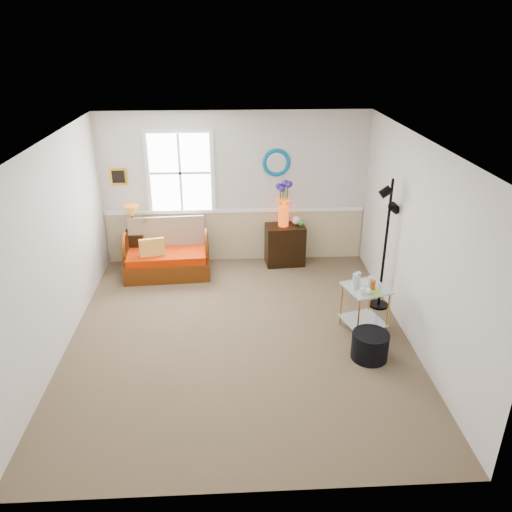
{
  "coord_description": "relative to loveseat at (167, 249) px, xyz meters",
  "views": [
    {
      "loc": [
        -0.08,
        -5.68,
        3.78
      ],
      "look_at": [
        0.24,
        0.27,
        1.06
      ],
      "focal_mm": 35.0,
      "sensor_mm": 36.0,
      "label": 1
    }
  ],
  "objects": [
    {
      "name": "lamp_stand",
      "position": [
        -0.57,
        0.34,
        -0.14
      ],
      "size": [
        0.38,
        0.38,
        0.63
      ],
      "primitive_type": null,
      "rotation": [
        0.0,
        0.0,
        -0.06
      ],
      "color": "black",
      "rests_on": "floor"
    },
    {
      "name": "ottoman",
      "position": [
        2.77,
        -2.5,
        -0.27
      ],
      "size": [
        0.58,
        0.58,
        0.35
      ],
      "primitive_type": "cylinder",
      "rotation": [
        0.0,
        0.0,
        0.32
      ],
      "color": "black",
      "rests_on": "floor"
    },
    {
      "name": "throw_pillow",
      "position": [
        -0.21,
        -0.14,
        0.04
      ],
      "size": [
        0.41,
        0.19,
        0.4
      ],
      "primitive_type": null,
      "rotation": [
        0.0,
        0.0,
        0.22
      ],
      "color": "orange",
      "rests_on": "loveseat"
    },
    {
      "name": "wainscot",
      "position": [
        1.15,
        0.55,
        -0.0
      ],
      "size": [
        4.46,
        0.02,
        0.9
      ],
      "primitive_type": "cube",
      "color": "#C6B483",
      "rests_on": "walls"
    },
    {
      "name": "floor_lamp",
      "position": [
        3.25,
        -1.24,
        0.53
      ],
      "size": [
        0.29,
        0.29,
        1.96
      ],
      "primitive_type": null,
      "rotation": [
        0.0,
        0.0,
        0.04
      ],
      "color": "black",
      "rests_on": "floor"
    },
    {
      "name": "window",
      "position": [
        0.25,
        0.54,
        1.15
      ],
      "size": [
        1.14,
        0.06,
        1.44
      ],
      "primitive_type": null,
      "color": "white",
      "rests_on": "walls"
    },
    {
      "name": "chair_rail",
      "position": [
        1.15,
        0.54,
        0.47
      ],
      "size": [
        4.46,
        0.04,
        0.06
      ],
      "primitive_type": "cube",
      "color": "white",
      "rests_on": "walls"
    },
    {
      "name": "side_table",
      "position": [
        2.84,
        -1.88,
        -0.12
      ],
      "size": [
        0.65,
        0.65,
        0.67
      ],
      "primitive_type": null,
      "rotation": [
        0.0,
        0.0,
        0.29
      ],
      "color": "#C38B31",
      "rests_on": "floor"
    },
    {
      "name": "mirror",
      "position": [
        1.85,
        0.55,
        1.3
      ],
      "size": [
        0.47,
        0.07,
        0.47
      ],
      "primitive_type": "torus",
      "rotation": [
        1.57,
        0.0,
        0.0
      ],
      "color": "#037AAF",
      "rests_on": "walls"
    },
    {
      "name": "ceiling",
      "position": [
        1.15,
        -1.93,
        2.15
      ],
      "size": [
        4.5,
        5.0,
        0.01
      ],
      "primitive_type": "cube",
      "color": "white",
      "rests_on": "walls"
    },
    {
      "name": "flower_vase",
      "position": [
        1.97,
        0.33,
        0.64
      ],
      "size": [
        0.26,
        0.26,
        0.78
      ],
      "primitive_type": null,
      "rotation": [
        0.0,
        0.0,
        -0.17
      ],
      "color": "#E5460D",
      "rests_on": "cabinet"
    },
    {
      "name": "picture",
      "position": [
        -0.77,
        0.55,
        1.1
      ],
      "size": [
        0.28,
        0.03,
        0.28
      ],
      "primitive_type": "cube",
      "color": "gold",
      "rests_on": "walls"
    },
    {
      "name": "tabletop_items",
      "position": [
        2.81,
        -1.93,
        0.32
      ],
      "size": [
        0.49,
        0.49,
        0.22
      ],
      "primitive_type": null,
      "rotation": [
        0.0,
        0.0,
        0.49
      ],
      "color": "silver",
      "rests_on": "side_table"
    },
    {
      "name": "cabinet",
      "position": [
        2.0,
        0.32,
        -0.1
      ],
      "size": [
        0.69,
        0.47,
        0.71
      ],
      "primitive_type": null,
      "rotation": [
        0.0,
        0.0,
        0.07
      ],
      "color": "black",
      "rests_on": "floor"
    },
    {
      "name": "table_lamp",
      "position": [
        -0.58,
        0.36,
        0.42
      ],
      "size": [
        0.28,
        0.28,
        0.48
      ],
      "primitive_type": null,
      "rotation": [
        0.0,
        0.0,
        -0.05
      ],
      "color": "#BD6B1F",
      "rests_on": "lamp_stand"
    },
    {
      "name": "potted_plant",
      "position": [
        -0.42,
        0.35,
        0.31
      ],
      "size": [
        0.39,
        0.42,
        0.27
      ],
      "primitive_type": "imported",
      "rotation": [
        0.0,
        0.0,
        -0.29
      ],
      "color": "#3F802F",
      "rests_on": "lamp_stand"
    },
    {
      "name": "walls",
      "position": [
        1.15,
        -1.93,
        0.85
      ],
      "size": [
        4.51,
        5.01,
        2.6
      ],
      "color": "silver",
      "rests_on": "floor"
    },
    {
      "name": "floor",
      "position": [
        1.15,
        -1.93,
        -0.45
      ],
      "size": [
        4.5,
        5.0,
        0.01
      ],
      "primitive_type": "cube",
      "color": "brown",
      "rests_on": "ground"
    },
    {
      "name": "loveseat",
      "position": [
        0.0,
        0.0,
        0.0
      ],
      "size": [
        1.43,
        0.87,
        0.9
      ],
      "primitive_type": null,
      "rotation": [
        0.0,
        0.0,
        0.06
      ],
      "color": "#4B2409",
      "rests_on": "floor"
    }
  ]
}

